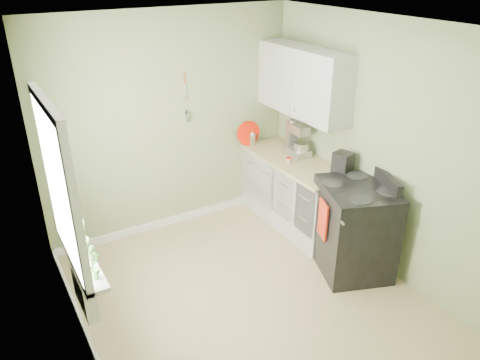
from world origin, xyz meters
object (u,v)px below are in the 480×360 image
coffee_maker (342,166)px  kettle (252,138)px  stove (354,228)px  stand_mixer (297,140)px

coffee_maker → kettle: bearing=102.6°
stove → kettle: size_ratio=6.59×
stove → coffee_maker: (0.15, 0.43, 0.54)m
stand_mixer → kettle: size_ratio=2.57×
stand_mixer → coffee_maker: stand_mixer is taller
stove → coffee_maker: bearing=71.4°
kettle → coffee_maker: coffee_maker is taller
stove → coffee_maker: size_ratio=3.70×
stand_mixer → kettle: 0.67m
kettle → stand_mixer: bearing=-62.9°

